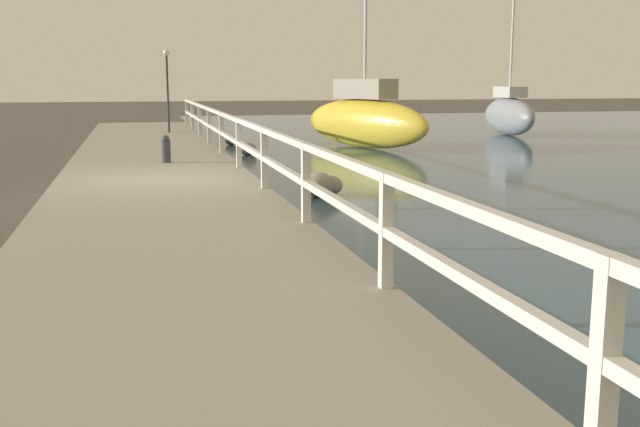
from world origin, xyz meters
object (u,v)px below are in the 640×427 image
at_px(mooring_bollard, 166,149).
at_px(dock_lamp, 167,77).
at_px(sailboat_gray, 509,113).
at_px(sailboat_yellow, 365,119).

relative_size(mooring_bollard, dock_lamp, 0.21).
bearing_deg(mooring_bollard, sailboat_gray, 36.74).
xyz_separation_m(dock_lamp, sailboat_gray, (12.37, 0.50, -1.32)).
distance_m(sailboat_yellow, sailboat_gray, 7.70).
distance_m(dock_lamp, sailboat_yellow, 6.62).
height_order(mooring_bollard, sailboat_gray, sailboat_gray).
xyz_separation_m(sailboat_yellow, sailboat_gray, (6.73, 3.73, -0.05)).
height_order(mooring_bollard, dock_lamp, dock_lamp).
bearing_deg(dock_lamp, sailboat_yellow, -29.84).
height_order(mooring_bollard, sailboat_yellow, sailboat_yellow).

